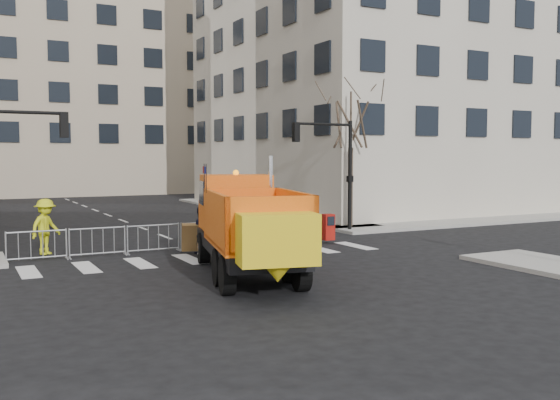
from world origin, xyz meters
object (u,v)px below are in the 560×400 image
cop_a (258,228)px  newspaper_box (328,227)px  plow_truck (248,224)px  cop_c (216,229)px  cop_b (200,230)px  worker (45,227)px

cop_a → newspaper_box: bearing=147.4°
plow_truck → cop_c: plow_truck is taller
plow_truck → cop_b: plow_truck is taller
cop_b → newspaper_box: cop_b is taller
cop_c → worker: 6.27m
newspaper_box → cop_a: bearing=-168.4°
worker → newspaper_box: (11.12, -1.40, -0.46)m
cop_a → cop_b: cop_b is taller
cop_a → cop_c: cop_a is taller
worker → newspaper_box: worker is taller
cop_a → cop_b: size_ratio=0.99×
cop_c → newspaper_box: size_ratio=1.53×
cop_a → cop_c: size_ratio=1.06×
plow_truck → newspaper_box: 8.04m
plow_truck → newspaper_box: bearing=-36.3°
worker → newspaper_box: 11.22m
cop_c → cop_a: bearing=71.3°
cop_c → cop_b: bearing=-47.6°
plow_truck → cop_a: plow_truck is taller
newspaper_box → cop_c: bearing=178.4°
cop_b → newspaper_box: 5.76m
cop_a → cop_c: (-1.37, 0.93, -0.05)m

